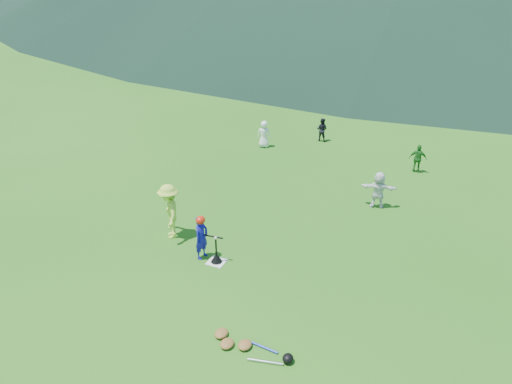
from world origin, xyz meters
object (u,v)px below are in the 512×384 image
home_plate (217,262)px  fielder_d (378,190)px  equipment_pile (245,345)px  fielder_c (418,159)px  fielder_a (264,134)px  fielder_b (322,130)px  batting_tee (217,258)px  adult_coach (169,211)px  batter_child (201,238)px

home_plate → fielder_d: bearing=56.4°
fielder_d → equipment_pile: size_ratio=0.66×
fielder_c → home_plate: bearing=59.7°
fielder_a → equipment_pile: (4.10, -10.48, -0.48)m
home_plate → equipment_pile: size_ratio=0.25×
fielder_b → fielder_d: fielder_d is taller
fielder_d → batting_tee: fielder_d is taller
home_plate → fielder_a: 8.31m
fielder_b → batting_tee: (0.21, -9.64, -0.36)m
batting_tee → equipment_pile: size_ratio=0.38×
adult_coach → fielder_b: adult_coach is taller
batter_child → fielder_c: bearing=-19.0°
home_plate → adult_coach: 2.04m
fielder_c → equipment_pile: (-1.92, -10.46, -0.46)m
fielder_d → fielder_b: bearing=-66.0°
home_plate → fielder_c: size_ratio=0.43×
batter_child → adult_coach: size_ratio=0.75×
adult_coach → fielder_b: 9.17m
fielder_a → fielder_b: fielder_a is taller
batter_child → equipment_pile: bearing=-126.4°
batter_child → fielder_d: size_ratio=1.01×
fielder_b → fielder_c: fielder_c is taller
fielder_c → batting_tee: 8.90m
batting_tee → equipment_pile: 3.16m
fielder_b → batting_tee: fielder_b is taller
adult_coach → fielder_b: (1.57, 9.03, -0.31)m
adult_coach → equipment_pile: size_ratio=0.89×
fielder_d → equipment_pile: 7.33m
fielder_a → fielder_d: size_ratio=0.92×
batter_child → equipment_pile: 3.55m
batter_child → equipment_pile: (2.43, -2.53, -0.53)m
home_plate → fielder_a: fielder_a is taller
fielder_a → batter_child: bearing=86.2°
batter_child → adult_coach: (-1.32, 0.55, 0.20)m
batter_child → equipment_pile: size_ratio=0.67×
batter_child → fielder_a: size_ratio=1.10×
batting_tee → adult_coach: bearing=161.0°
equipment_pile → fielder_d: bearing=80.7°
adult_coach → fielder_d: adult_coach is taller
home_plate → adult_coach: adult_coach is taller
adult_coach → equipment_pile: adult_coach is taller
batting_tee → fielder_a: bearing=104.8°
adult_coach → fielder_d: bearing=93.1°
fielder_a → fielder_c: fielder_a is taller
fielder_b → equipment_pile: size_ratio=0.55×
adult_coach → equipment_pile: (3.75, -3.08, -0.73)m
fielder_b → fielder_d: 5.94m
home_plate → fielder_d: fielder_d is taller
fielder_d → equipment_pile: (-1.18, -7.21, -0.53)m
adult_coach → equipment_pile: 4.91m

